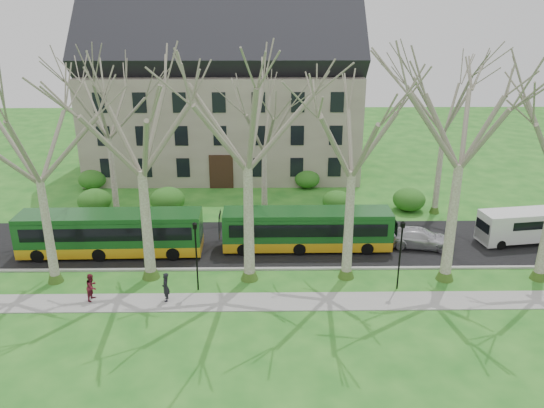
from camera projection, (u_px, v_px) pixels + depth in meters
The scene contains 15 objects.
ground at pixel (297, 281), 32.88m from camera, with size 120.00×120.00×0.00m, color #1F671D.
sidewalk at pixel (299, 302), 30.53m from camera, with size 70.00×2.00×0.06m, color gray.
road at pixel (292, 243), 38.02m from camera, with size 80.00×8.00×0.06m, color black.
curb at pixel (296, 269), 34.26m from camera, with size 80.00×0.25×0.14m, color #A5A39E.
building at pixel (224, 91), 52.44m from camera, with size 26.50×12.20×16.00m.
tree_row_verge at pixel (299, 172), 30.70m from camera, with size 49.00×7.00×14.00m.
tree_row_far at pixel (273, 144), 41.06m from camera, with size 33.00×7.00×12.00m.
lamp_row at pixel (299, 250), 31.04m from camera, with size 36.22×0.22×4.30m.
hedges at pixel (234, 192), 45.58m from camera, with size 30.60×8.60×2.00m.
bus_lead at pixel (111, 233), 35.88m from camera, with size 12.21×2.54×3.05m, color #154A1A, non-canonical shape.
bus_follow at pixel (307, 229), 36.72m from camera, with size 11.57×2.41×2.89m, color #154A1A, non-canonical shape.
sedan at pixel (420, 238), 37.19m from camera, with size 1.91×4.70×1.36m, color silver.
van_a at pixel (518, 227), 37.69m from camera, with size 5.43×1.97×2.37m, color silver, non-canonical shape.
pedestrian_a at pixel (166, 287), 30.31m from camera, with size 0.63×0.42×1.73m, color black.
pedestrian_b at pixel (92, 287), 30.43m from camera, with size 0.79×0.62×1.63m, color maroon.
Camera 1 is at (-1.95, -29.09, 16.02)m, focal length 35.00 mm.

